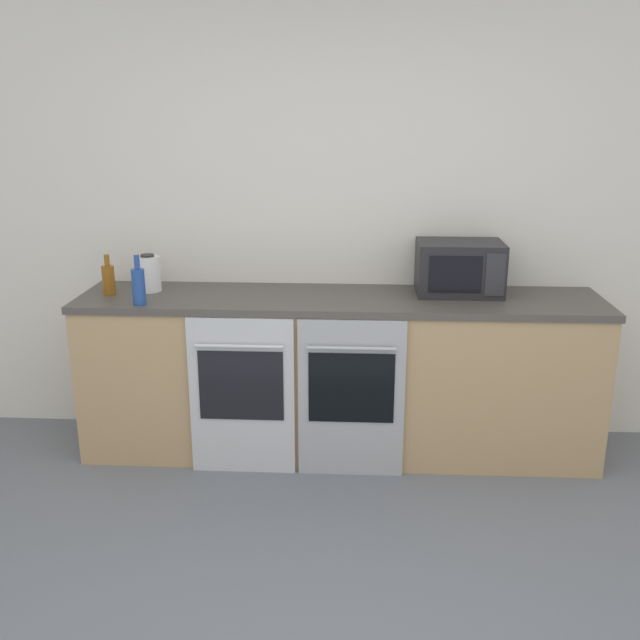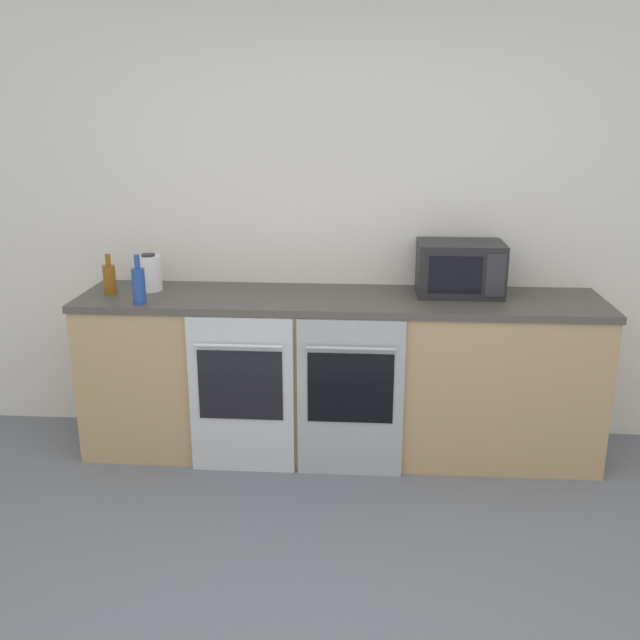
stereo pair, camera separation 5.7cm
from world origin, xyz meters
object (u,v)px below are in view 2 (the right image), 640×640
oven_right (350,398)px  bottle_amber (110,278)px  oven_left (241,395)px  bottle_blue (139,285)px  kettle (149,273)px  microwave (460,268)px

oven_right → bottle_amber: bearing=167.9°
oven_left → bottle_blue: (-0.55, 0.09, 0.58)m
oven_left → kettle: size_ratio=4.15×
kettle → microwave: bearing=1.4°
oven_right → bottle_amber: 1.51m
bottle_amber → bottle_blue: 0.31m
bottle_amber → oven_left: bearing=-20.5°
oven_left → bottle_blue: size_ratio=3.29×
oven_left → bottle_amber: bottle_amber is taller
oven_left → microwave: microwave is taller
bottle_amber → bottle_blue: bearing=-41.2°
bottle_blue → microwave: bearing=11.0°
oven_right → kettle: bearing=161.9°
bottle_amber → kettle: bottle_amber is taller
oven_left → kettle: kettle is taller
oven_left → bottle_amber: (-0.78, 0.29, 0.57)m
microwave → bottle_blue: (-1.73, -0.34, -0.04)m
oven_left → microwave: (1.18, 0.42, 0.62)m
oven_left → bottle_blue: bottle_blue is taller
bottle_blue → kettle: size_ratio=1.26×
microwave → bottle_blue: 1.76m
bottle_amber → oven_right: bearing=-12.1°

